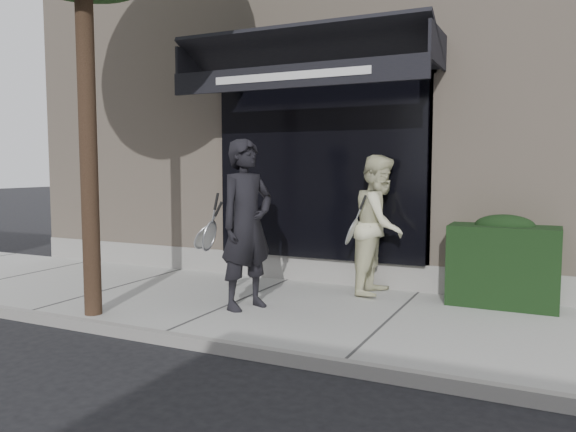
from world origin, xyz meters
The scene contains 7 objects.
ground centered at (0.00, 0.00, 0.00)m, with size 80.00×80.00×0.00m, color black.
sidewalk centered at (0.00, 0.00, 0.06)m, with size 20.00×3.00×0.12m, color #A2A29D.
curb centered at (0.00, -1.55, 0.07)m, with size 20.00×0.10×0.14m, color gray.
building_facade centered at (-0.01, 4.96, 2.74)m, with size 14.30×8.04×5.64m.
hedge centered at (1.10, 1.25, 0.66)m, with size 1.30×0.70×1.14m.
pedestrian_front centered at (-1.71, -0.27, 1.15)m, with size 0.91×0.96×2.06m.
pedestrian_back centered at (-0.48, 1.20, 1.06)m, with size 0.75×0.97×1.88m.
Camera 1 is at (1.64, -6.15, 1.85)m, focal length 35.00 mm.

